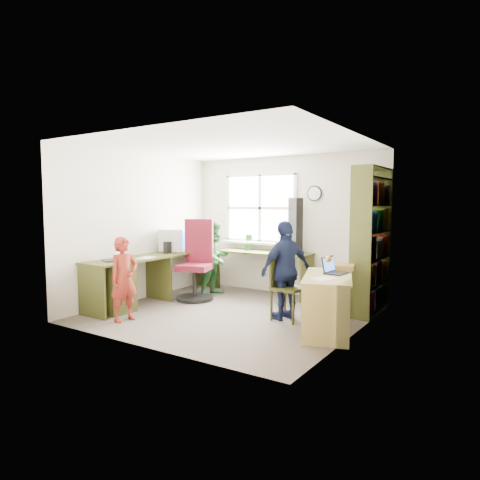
{
  "coord_description": "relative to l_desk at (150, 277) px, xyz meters",
  "views": [
    {
      "loc": [
        3.42,
        -4.98,
        1.6
      ],
      "look_at": [
        0.0,
        0.25,
        1.05
      ],
      "focal_mm": 32.0,
      "sensor_mm": 36.0,
      "label": 1
    }
  ],
  "objects": [
    {
      "name": "person_navy",
      "position": [
        2.09,
        0.48,
        0.22
      ],
      "size": [
        0.63,
        0.86,
        1.35
      ],
      "primitive_type": "imported",
      "rotation": [
        0.0,
        0.0,
        -2.01
      ],
      "color": "#131C3C",
      "rests_on": "ground"
    },
    {
      "name": "crt_monitor",
      "position": [
        -0.24,
        0.81,
        0.49
      ],
      "size": [
        0.49,
        0.47,
        0.39
      ],
      "rotation": [
        0.0,
        0.0,
        0.34
      ],
      "color": "silver",
      "rests_on": "l_desk"
    },
    {
      "name": "potted_plant",
      "position": [
        0.7,
        1.74,
        0.44
      ],
      "size": [
        0.17,
        0.14,
        0.29
      ],
      "primitive_type": "imported",
      "rotation": [
        0.0,
        0.0,
        0.04
      ],
      "color": "#2D7139",
      "rests_on": "l_desk"
    },
    {
      "name": "paper_b",
      "position": [
        2.84,
        -0.0,
        0.25
      ],
      "size": [
        0.32,
        0.36,
        0.0
      ],
      "rotation": [
        0.0,
        0.0,
        -0.43
      ],
      "color": "silver",
      "rests_on": "right_desk"
    },
    {
      "name": "person_red",
      "position": [
        0.3,
        -0.79,
        0.11
      ],
      "size": [
        0.33,
        0.45,
        1.14
      ],
      "primitive_type": "imported",
      "rotation": [
        0.0,
        0.0,
        1.43
      ],
      "color": "maroon",
      "rests_on": "ground"
    },
    {
      "name": "speaker_b",
      "position": [
        -0.2,
        1.13,
        0.38
      ],
      "size": [
        0.09,
        0.09,
        0.16
      ],
      "rotation": [
        0.0,
        0.0,
        -0.11
      ],
      "color": "black",
      "rests_on": "l_desk"
    },
    {
      "name": "bookshelf",
      "position": [
        2.96,
        1.47,
        0.55
      ],
      "size": [
        0.3,
        1.02,
        2.1
      ],
      "color": "#40451B",
      "rests_on": "ground"
    },
    {
      "name": "person_green",
      "position": [
        0.37,
        1.2,
        0.19
      ],
      "size": [
        0.52,
        0.65,
        1.28
      ],
      "primitive_type": "imported",
      "rotation": [
        0.0,
        0.0,
        1.52
      ],
      "color": "#2B6C31",
      "rests_on": "ground"
    },
    {
      "name": "laptop_left",
      "position": [
        -0.2,
        -0.52,
        0.34
      ],
      "size": [
        0.38,
        0.36,
        0.21
      ],
      "rotation": [
        0.0,
        0.0,
        -0.47
      ],
      "color": "black",
      "rests_on": "l_desk"
    },
    {
      "name": "right_desk",
      "position": [
        2.79,
        0.24,
        0.06
      ],
      "size": [
        0.94,
        1.34,
        0.71
      ],
      "rotation": [
        0.0,
        0.0,
        0.34
      ],
      "color": "tan",
      "rests_on": "ground"
    },
    {
      "name": "room",
      "position": [
        1.32,
        0.38,
        0.76
      ],
      "size": [
        3.64,
        3.44,
        2.44
      ],
      "color": "#4C443C",
      "rests_on": "ground"
    },
    {
      "name": "game_box",
      "position": [
        2.76,
        0.81,
        0.28
      ],
      "size": [
        0.4,
        0.4,
        0.07
      ],
      "rotation": [
        0.0,
        0.0,
        0.26
      ],
      "color": "red",
      "rests_on": "right_desk"
    },
    {
      "name": "l_desk",
      "position": [
        0.0,
        0.0,
        0.0
      ],
      "size": [
        2.38,
        2.95,
        0.75
      ],
      "color": "#40451B",
      "rests_on": "ground"
    },
    {
      "name": "speaker_a",
      "position": [
        -0.18,
        0.59,
        0.39
      ],
      "size": [
        0.1,
        0.1,
        0.2
      ],
      "rotation": [
        0.0,
        0.0,
        -0.06
      ],
      "color": "black",
      "rests_on": "l_desk"
    },
    {
      "name": "laptop_right",
      "position": [
        2.79,
        0.42,
        0.3
      ],
      "size": [
        0.29,
        0.33,
        0.21
      ],
      "rotation": [
        0.0,
        0.0,
        1.47
      ],
      "color": "black",
      "rests_on": "right_desk"
    },
    {
      "name": "paper_a",
      "position": [
        -0.07,
        -0.01,
        0.3
      ],
      "size": [
        0.28,
        0.33,
        0.0
      ],
      "rotation": [
        0.0,
        0.0,
        0.3
      ],
      "color": "silver",
      "rests_on": "l_desk"
    },
    {
      "name": "swivel_chair",
      "position": [
        0.29,
        0.78,
        0.11
      ],
      "size": [
        0.78,
        0.78,
        1.32
      ],
      "rotation": [
        0.0,
        0.0,
        0.34
      ],
      "color": "black",
      "rests_on": "ground"
    },
    {
      "name": "cd_tower",
      "position": [
        1.61,
        1.76,
        0.76
      ],
      "size": [
        0.23,
        0.21,
        0.93
      ],
      "rotation": [
        0.0,
        0.0,
        -0.31
      ],
      "color": "black",
      "rests_on": "l_desk"
    },
    {
      "name": "wooden_chair",
      "position": [
        2.08,
        0.46,
        0.04
      ],
      "size": [
        0.43,
        0.43,
        0.92
      ],
      "rotation": [
        0.0,
        0.0,
        -0.09
      ],
      "color": "#2E3210",
      "rests_on": "ground"
    }
  ]
}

